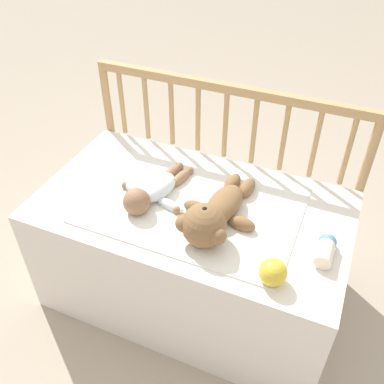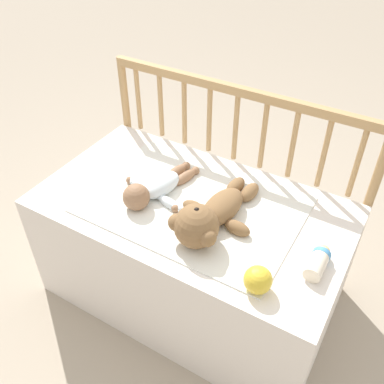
# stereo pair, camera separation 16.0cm
# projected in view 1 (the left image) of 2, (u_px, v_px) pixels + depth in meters

# --- Properties ---
(ground_plane) EXTENTS (12.00, 12.00, 0.00)m
(ground_plane) POSITION_uv_depth(u_px,v_px,m) (192.00, 291.00, 1.98)
(ground_plane) COLOR tan
(crib_mattress) EXTENTS (1.20, 0.67, 0.54)m
(crib_mattress) POSITION_uv_depth(u_px,v_px,m) (192.00, 252.00, 1.81)
(crib_mattress) COLOR white
(crib_mattress) RESTS_ON ground_plane
(crib_rail) EXTENTS (1.20, 0.04, 0.88)m
(crib_rail) POSITION_uv_depth(u_px,v_px,m) (225.00, 139.00, 1.84)
(crib_rail) COLOR tan
(crib_rail) RESTS_ON ground_plane
(blanket) EXTENTS (0.80, 0.56, 0.01)m
(blanket) POSITION_uv_depth(u_px,v_px,m) (194.00, 203.00, 1.64)
(blanket) COLOR white
(blanket) RESTS_ON crib_mattress
(teddy_bear) EXTENTS (0.29, 0.45, 0.16)m
(teddy_bear) POSITION_uv_depth(u_px,v_px,m) (214.00, 214.00, 1.51)
(teddy_bear) COLOR olive
(teddy_bear) RESTS_ON crib_mattress
(baby) EXTENTS (0.31, 0.37, 0.10)m
(baby) POSITION_uv_depth(u_px,v_px,m) (154.00, 190.00, 1.65)
(baby) COLOR white
(baby) RESTS_ON crib_mattress
(baby_bottle) EXTENTS (0.06, 0.15, 0.06)m
(baby_bottle) POSITION_uv_depth(u_px,v_px,m) (326.00, 249.00, 1.42)
(baby_bottle) COLOR #F4E5CC
(baby_bottle) RESTS_ON crib_mattress
(toy_ball) EXTENTS (0.09, 0.09, 0.09)m
(toy_ball) POSITION_uv_depth(u_px,v_px,m) (273.00, 272.00, 1.33)
(toy_ball) COLOR yellow
(toy_ball) RESTS_ON crib_mattress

